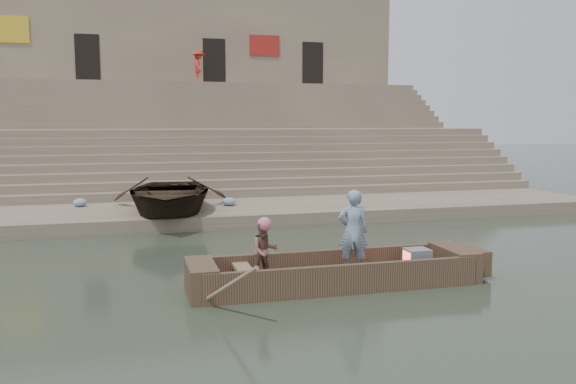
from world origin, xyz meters
name	(u,v)px	position (x,y,z in m)	size (l,w,h in m)	color
ground	(122,298)	(0.00, 0.00, 0.00)	(120.00, 120.00, 0.00)	#2D3729
lower_landing	(126,217)	(0.00, 8.00, 0.20)	(32.00, 4.00, 0.40)	gray
mid_landing	(127,162)	(0.00, 15.50, 1.40)	(32.00, 3.00, 2.80)	gray
upper_landing	(127,131)	(0.00, 22.50, 2.60)	(32.00, 3.00, 5.20)	gray
ghat_steps	(127,151)	(0.00, 17.19, 1.80)	(32.00, 11.00, 5.20)	gray
building_wall	(126,80)	(0.00, 26.50, 5.60)	(32.00, 5.07, 11.20)	gray
main_rowboat	(335,280)	(3.94, -0.20, 0.11)	(5.00, 1.30, 0.22)	brown
rowboat_trim	(346,269)	(4.15, -0.21, 0.31)	(6.04, 2.63, 1.78)	brown
standing_man	(353,231)	(4.31, -0.16, 1.03)	(0.59, 0.39, 1.62)	navy
rowing_man	(265,251)	(2.55, -0.27, 0.78)	(0.54, 0.42, 1.11)	#226650
television	(417,259)	(5.65, -0.20, 0.42)	(0.46, 0.42, 0.40)	slate
beached_rowboat	(168,194)	(1.28, 7.47, 0.93)	(3.67, 5.14, 1.07)	#2D2116
pedestrian	(199,67)	(3.94, 22.56, 6.13)	(1.20, 0.69, 1.86)	red
cloth_bundles	(155,202)	(0.91, 8.72, 0.53)	(5.12, 1.45, 0.26)	#3F5999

